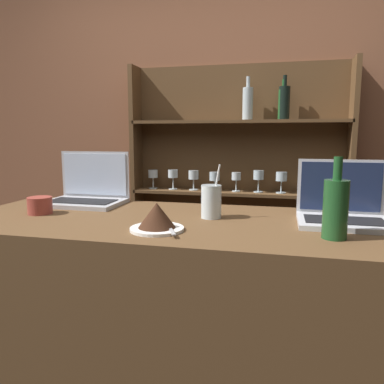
{
  "coord_description": "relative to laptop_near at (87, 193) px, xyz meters",
  "views": [
    {
      "loc": [
        0.4,
        -0.97,
        1.4
      ],
      "look_at": [
        0.08,
        0.37,
        1.18
      ],
      "focal_mm": 35.0,
      "sensor_mm": 36.0,
      "label": 1
    }
  ],
  "objects": [
    {
      "name": "cake_plate",
      "position": [
        0.47,
        -0.4,
        -0.01
      ],
      "size": [
        0.18,
        0.18,
        0.09
      ],
      "color": "white",
      "rests_on": "bar_counter"
    },
    {
      "name": "back_wall",
      "position": [
        0.46,
        1.02,
        0.22
      ],
      "size": [
        7.0,
        0.06,
        2.7
      ],
      "color": "brown",
      "rests_on": "ground_plane"
    },
    {
      "name": "laptop_near",
      "position": [
        0.0,
        0.0,
        0.0
      ],
      "size": [
        0.35,
        0.25,
        0.23
      ],
      "color": "#ADADB2",
      "rests_on": "bar_counter"
    },
    {
      "name": "bar_counter",
      "position": [
        0.46,
        -0.23,
        -0.59
      ],
      "size": [
        1.63,
        0.67,
        1.08
      ],
      "color": "brown",
      "rests_on": "ground_plane"
    },
    {
      "name": "water_glass",
      "position": [
        0.61,
        -0.17,
        0.01
      ],
      "size": [
        0.08,
        0.08,
        0.2
      ],
      "color": "silver",
      "rests_on": "bar_counter"
    },
    {
      "name": "coffee_cup",
      "position": [
        -0.07,
        -0.25,
        -0.02
      ],
      "size": [
        0.09,
        0.09,
        0.07
      ],
      "color": "#993D33",
      "rests_on": "bar_counter"
    },
    {
      "name": "back_shelf",
      "position": [
        0.58,
        0.94,
        -0.17
      ],
      "size": [
        1.41,
        0.18,
        1.85
      ],
      "color": "brown",
      "rests_on": "ground_plane"
    },
    {
      "name": "wine_bottle_green",
      "position": [
        1.02,
        -0.36,
        0.05
      ],
      "size": [
        0.07,
        0.07,
        0.25
      ],
      "color": "#1E4C23",
      "rests_on": "bar_counter"
    },
    {
      "name": "laptop_far",
      "position": [
        1.08,
        -0.14,
        -0.0
      ],
      "size": [
        0.31,
        0.24,
        0.22
      ],
      "color": "silver",
      "rests_on": "bar_counter"
    }
  ]
}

